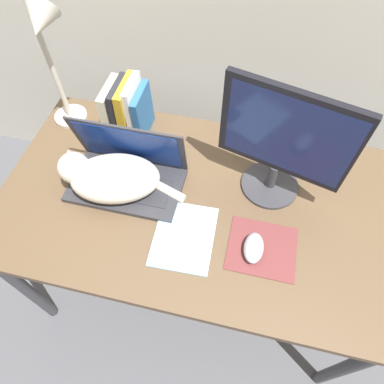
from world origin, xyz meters
name	(u,v)px	position (x,y,z in m)	size (l,w,h in m)	color
ground_plane	(176,354)	(0.00, 0.00, 0.00)	(12.00, 12.00, 0.00)	#4C4C51
desk	(196,210)	(0.00, 0.39, 0.66)	(1.37, 0.78, 0.73)	brown
laptop	(127,173)	(-0.25, 0.41, 0.78)	(0.39, 0.23, 0.24)	#2D2D33
cat	(110,177)	(-0.29, 0.36, 0.80)	(0.43, 0.26, 0.16)	beige
external_monitor	(283,144)	(0.24, 0.50, 0.95)	(0.40, 0.20, 0.42)	#333338
mousepad	(262,248)	(0.24, 0.26, 0.73)	(0.21, 0.19, 0.00)	brown
computer_mouse	(254,248)	(0.22, 0.24, 0.75)	(0.06, 0.11, 0.04)	#99999E
book_row	(127,109)	(-0.33, 0.66, 0.83)	(0.16, 0.17, 0.23)	beige
desk_lamp	(47,47)	(-0.55, 0.64, 1.07)	(0.17, 0.17, 0.51)	beige
notepad	(184,236)	(-0.01, 0.24, 0.74)	(0.20, 0.25, 0.01)	#99C6E0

